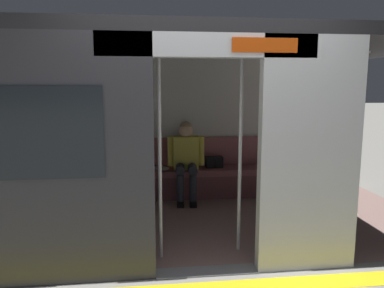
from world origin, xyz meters
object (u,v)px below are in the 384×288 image
Objects in this scene: book at (161,168)px; grab_pole_far at (240,150)px; bench_seat at (182,176)px; person_seated at (186,155)px; grab_pole_door at (160,153)px; train_car at (186,102)px; handbag at (214,162)px.

grab_pole_far is at bearing 78.42° from book.
person_seated is at bearing 133.50° from bench_seat.
book is 2.15m from grab_pole_door.
grab_pole_door is at bearing 55.91° from book.
train_car is at bearing -60.40° from grab_pole_far.
bench_seat is at bearing -46.50° from person_seated.
grab_pole_door reaches higher than bench_seat.
handbag is at bearing 148.68° from book.
bench_seat is 0.33m from person_seated.
bench_seat is 1.48× the size of grab_pole_door.
train_car is 1.04m from grab_pole_far.
bench_seat is at bearing -101.52° from grab_pole_door.
train_car is 29.09× the size of book.
book reaches higher than bench_seat.
person_seated is at bearing 16.19° from handbag.
person_seated is at bearing -79.14° from grab_pole_far.
grab_pole_far is (-0.72, 1.98, 0.60)m from book.
person_seated is at bearing 129.51° from book.
handbag is at bearing -115.53° from train_car.
book is (0.32, -0.07, 0.12)m from bench_seat.
bench_seat is at bearing 135.44° from book.
book is (0.82, 0.01, -0.07)m from handbag.
grab_pole_door is (0.46, 1.94, 0.39)m from person_seated.
handbag is (-0.50, -0.08, 0.19)m from bench_seat.
bench_seat is 12.08× the size of handbag.
book is at bearing -77.31° from train_car.
person_seated is 2.03m from grab_pole_door.
grab_pole_door is (0.35, 0.90, -0.44)m from train_car.
grab_pole_far is (-0.46, 0.81, -0.44)m from train_car.
train_car is at bearing -111.19° from grab_pole_door.
handbag is at bearing -163.81° from person_seated.
grab_pole_far is at bearing -174.06° from grab_pole_door.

